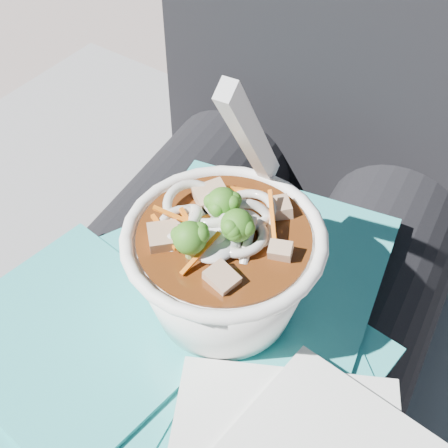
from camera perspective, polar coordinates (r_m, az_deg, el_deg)
The scene contains 5 objects.
stone_ledge at distance 0.86m, azimuth 3.72°, elevation -15.24°, with size 1.00×0.50×0.47m, color slate.
lap at distance 0.53m, azimuth -1.74°, elevation -12.24°, with size 0.32×0.48×0.14m.
person_body at distance 0.56m, azimuth 2.79°, elevation -3.94°, with size 0.34×0.94×1.01m.
plastic_bag at distance 0.45m, azimuth -5.61°, elevation -10.88°, with size 0.37×0.36×0.01m.
udon_bowl at distance 0.42m, azimuth -0.04°, elevation -3.33°, with size 0.17×0.17×0.19m.
Camera 1 is at (0.14, -0.24, 1.00)m, focal length 50.00 mm.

